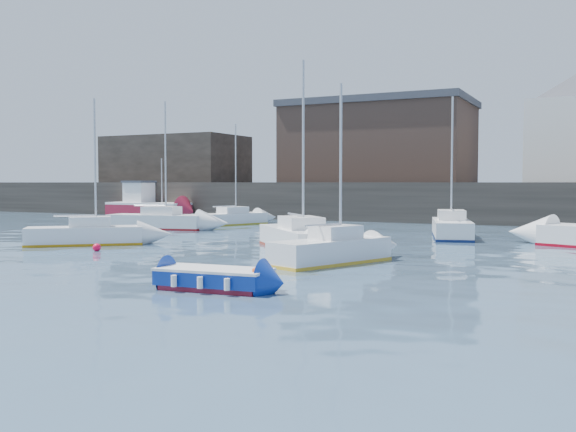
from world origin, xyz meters
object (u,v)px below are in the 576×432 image
at_px(buoy_mid, 285,265).
at_px(buoy_far, 307,237).
at_px(sailboat_f, 452,228).
at_px(sailboat_e, 158,221).
at_px(sailboat_h, 230,218).
at_px(buoy_near, 97,251).
at_px(fishing_boat, 147,205).
at_px(blue_dinghy, 214,278).
at_px(sailboat_a, 85,235).
at_px(sailboat_b, 299,237).
at_px(sailboat_c, 332,250).

xyz_separation_m(buoy_mid, buoy_far, (-4.32, 11.28, 0.00)).
bearing_deg(sailboat_f, sailboat_e, -173.77).
xyz_separation_m(sailboat_h, buoy_mid, (13.34, -18.00, -0.46)).
xyz_separation_m(sailboat_e, buoy_near, (5.82, -11.79, -0.53)).
distance_m(fishing_boat, sailboat_f, 30.35).
xyz_separation_m(blue_dinghy, sailboat_e, (-15.91, 18.06, 0.19)).
distance_m(blue_dinghy, sailboat_a, 15.02).
bearing_deg(sailboat_h, sailboat_b, -48.36).
distance_m(fishing_boat, sailboat_e, 15.87).
bearing_deg(fishing_boat, sailboat_e, -48.93).
height_order(sailboat_e, sailboat_h, sailboat_e).
xyz_separation_m(sailboat_b, buoy_mid, (1.85, -5.08, -0.54)).
xyz_separation_m(sailboat_c, buoy_near, (-10.82, -0.56, -0.51)).
bearing_deg(sailboat_c, sailboat_h, 131.01).
bearing_deg(sailboat_c, buoy_far, 119.14).
distance_m(sailboat_a, buoy_far, 11.67).
bearing_deg(buoy_near, sailboat_f, 47.99).
relative_size(blue_dinghy, fishing_boat, 0.43).
relative_size(fishing_boat, buoy_mid, 17.74).
relative_size(sailboat_h, buoy_mid, 16.31).
relative_size(sailboat_a, buoy_mid, 16.04).
bearing_deg(sailboat_f, sailboat_b, -117.37).
relative_size(sailboat_a, sailboat_c, 1.05).
relative_size(buoy_near, buoy_mid, 0.80).
distance_m(sailboat_b, buoy_mid, 5.44).
distance_m(sailboat_f, buoy_far, 7.89).
bearing_deg(buoy_far, buoy_mid, -69.05).
bearing_deg(sailboat_h, buoy_near, -77.51).
bearing_deg(sailboat_a, sailboat_h, 95.04).
bearing_deg(sailboat_f, buoy_mid, -101.59).
relative_size(blue_dinghy, sailboat_c, 0.50).
relative_size(fishing_boat, sailboat_e, 0.95).
height_order(sailboat_b, sailboat_f, sailboat_b).
xyz_separation_m(fishing_boat, sailboat_b, (23.87, -19.22, -0.44)).
bearing_deg(sailboat_a, blue_dinghy, -33.09).
distance_m(sailboat_a, sailboat_e, 10.41).
relative_size(sailboat_c, sailboat_f, 0.86).
bearing_deg(sailboat_a, buoy_mid, -11.73).
height_order(sailboat_h, buoy_near, sailboat_h).
relative_size(sailboat_c, buoy_near, 18.97).
xyz_separation_m(blue_dinghy, sailboat_f, (2.32, 20.05, 0.20)).
distance_m(sailboat_c, sailboat_h, 22.38).
xyz_separation_m(sailboat_a, buoy_mid, (11.97, -2.48, -0.49)).
bearing_deg(buoy_mid, sailboat_e, 141.09).
relative_size(fishing_boat, sailboat_f, 1.01).
relative_size(blue_dinghy, buoy_far, 8.86).
height_order(fishing_boat, sailboat_a, sailboat_a).
distance_m(sailboat_f, buoy_mid, 14.64).
distance_m(sailboat_b, sailboat_f, 10.42).
xyz_separation_m(sailboat_b, sailboat_f, (4.79, 9.25, 0.00)).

